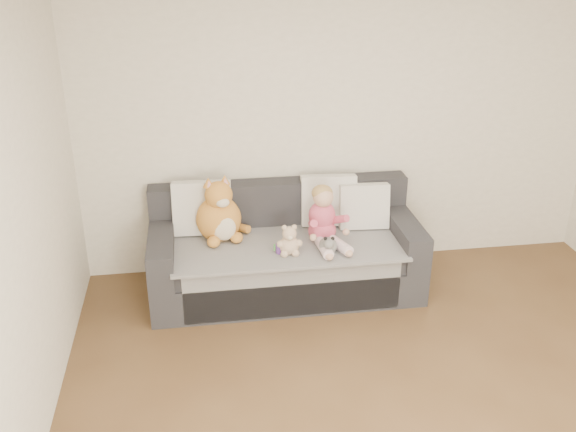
# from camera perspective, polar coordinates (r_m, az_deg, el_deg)

# --- Properties ---
(room_shell) EXTENTS (5.00, 5.00, 5.00)m
(room_shell) POSITION_cam_1_polar(r_m,az_deg,el_deg) (3.64, 12.48, -0.88)
(room_shell) COLOR brown
(room_shell) RESTS_ON ground
(sofa) EXTENTS (2.20, 0.94, 0.85)m
(sofa) POSITION_cam_1_polar(r_m,az_deg,el_deg) (5.37, -0.30, -3.45)
(sofa) COLOR #25252A
(sofa) RESTS_ON ground
(cushion_left) EXTENTS (0.49, 0.24, 0.46)m
(cushion_left) POSITION_cam_1_polar(r_m,az_deg,el_deg) (5.34, -7.63, 0.74)
(cushion_left) COLOR silver
(cushion_left) RESTS_ON sofa
(cushion_right_back) EXTENTS (0.48, 0.25, 0.44)m
(cushion_right_back) POSITION_cam_1_polar(r_m,az_deg,el_deg) (5.47, 3.61, 1.43)
(cushion_right_back) COLOR silver
(cushion_right_back) RESTS_ON sofa
(cushion_right_front) EXTENTS (0.43, 0.21, 0.39)m
(cushion_right_front) POSITION_cam_1_polar(r_m,az_deg,el_deg) (5.44, 6.76, 0.88)
(cushion_right_front) COLOR silver
(cushion_right_front) RESTS_ON sofa
(toddler) EXTENTS (0.34, 0.50, 0.49)m
(toddler) POSITION_cam_1_polar(r_m,az_deg,el_deg) (5.14, 3.22, -0.29)
(toddler) COLOR #C74661
(toddler) RESTS_ON sofa
(plush_cat) EXTENTS (0.45, 0.43, 0.56)m
(plush_cat) POSITION_cam_1_polar(r_m,az_deg,el_deg) (5.22, -6.11, 0.05)
(plush_cat) COLOR #C9742C
(plush_cat) RESTS_ON sofa
(teddy_bear) EXTENTS (0.20, 0.15, 0.25)m
(teddy_bear) POSITION_cam_1_polar(r_m,az_deg,el_deg) (4.98, 0.12, -2.37)
(teddy_bear) COLOR #D1B491
(teddy_bear) RESTS_ON sofa
(plush_cow) EXTENTS (0.14, 0.21, 0.17)m
(plush_cow) POSITION_cam_1_polar(r_m,az_deg,el_deg) (5.02, 3.60, -2.60)
(plush_cow) COLOR white
(plush_cow) RESTS_ON sofa
(sippy_cup) EXTENTS (0.10, 0.07, 0.11)m
(sippy_cup) POSITION_cam_1_polar(r_m,az_deg,el_deg) (5.02, -0.74, -2.76)
(sippy_cup) COLOR #6B399B
(sippy_cup) RESTS_ON sofa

